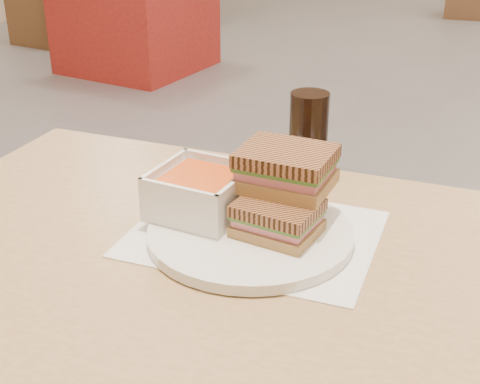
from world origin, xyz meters
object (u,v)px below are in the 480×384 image
at_px(main_table, 277,337).
at_px(bg_chair_0r, 148,29).
at_px(bg_table_0, 135,15).
at_px(panini_lower, 278,218).
at_px(soup_bowl, 201,194).
at_px(cola_glass, 308,133).
at_px(bg_chair_0l, 44,13).
at_px(plate, 250,233).

xyz_separation_m(main_table, bg_chair_0r, (-2.16, 3.35, -0.40)).
bearing_deg(bg_table_0, main_table, -56.05).
distance_m(panini_lower, bg_table_0, 3.82).
bearing_deg(soup_bowl, cola_glass, 70.18).
distance_m(main_table, bg_chair_0l, 4.85).
xyz_separation_m(main_table, cola_glass, (-0.06, 0.32, 0.19)).
height_order(main_table, bg_chair_0l, main_table).
bearing_deg(bg_chair_0l, plate, -48.22).
relative_size(panini_lower, bg_chair_0l, 0.26).
distance_m(panini_lower, cola_glass, 0.27).
bearing_deg(bg_chair_0l, soup_bowl, -48.87).
height_order(panini_lower, bg_chair_0l, panini_lower).
bearing_deg(bg_table_0, bg_chair_0r, 89.80).
distance_m(soup_bowl, bg_chair_0l, 4.70).
distance_m(panini_lower, bg_chair_0l, 4.80).
height_order(plate, panini_lower, panini_lower).
height_order(plate, bg_table_0, plate).
bearing_deg(main_table, bg_table_0, 123.95).
bearing_deg(panini_lower, bg_chair_0l, 132.15).
distance_m(plate, soup_bowl, 0.10).
relative_size(main_table, cola_glass, 8.49).
bearing_deg(main_table, soup_bowl, 153.00).
height_order(main_table, bg_table_0, main_table).
xyz_separation_m(bg_table_0, bg_chair_0l, (-1.07, 0.39, -0.13)).
bearing_deg(bg_chair_0l, cola_glass, -45.99).
bearing_deg(cola_glass, panini_lower, -81.58).
bearing_deg(bg_chair_0l, main_table, -48.12).
distance_m(main_table, plate, 0.15).
bearing_deg(cola_glass, bg_chair_0l, 134.01).
height_order(soup_bowl, cola_glass, cola_glass).
distance_m(soup_bowl, cola_glass, 0.26).
bearing_deg(bg_chair_0r, cola_glass, -55.33).
distance_m(plate, bg_table_0, 3.80).
height_order(plate, bg_chair_0r, plate).
relative_size(plate, bg_chair_0r, 0.61).
xyz_separation_m(panini_lower, bg_table_0, (-2.13, 3.14, -0.43)).
bearing_deg(plate, soup_bowl, 167.74).
xyz_separation_m(soup_bowl, bg_table_0, (-2.01, 3.13, -0.43)).
height_order(panini_lower, cola_glass, cola_glass).
distance_m(panini_lower, bg_chair_0r, 3.96).
bearing_deg(main_table, panini_lower, 111.99).
relative_size(soup_bowl, cola_glass, 0.97).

